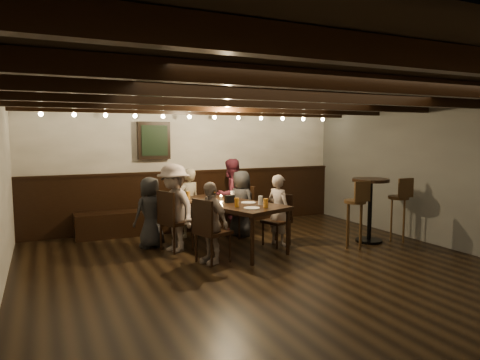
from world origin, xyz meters
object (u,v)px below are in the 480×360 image
person_right_far (278,210)px  bar_stool_right (398,217)px  dining_table (228,206)px  high_top_table (370,201)px  bar_stool_left (355,223)px  person_bench_left (150,212)px  person_left_near (174,208)px  chair_left_near (176,232)px  chair_left_far (212,243)px  person_bench_centre (189,203)px  person_bench_right (231,195)px  person_left_far (210,223)px  chair_right_far (277,230)px  person_right_near (241,203)px  chair_right_near (240,221)px

person_right_far → bar_stool_right: person_right_far is taller
dining_table → high_top_table: high_top_table is taller
person_right_far → bar_stool_left: person_right_far is taller
person_bench_left → person_left_near: bearing=108.4°
chair_left_near → chair_left_far: (0.29, -0.85, -0.01)m
bar_stool_left → high_top_table: bearing=21.6°
person_bench_centre → person_right_far: 1.68m
person_bench_right → bar_stool_right: (2.33, -1.98, -0.28)m
chair_left_far → person_bench_centre: bearing=154.4°
person_right_far → bar_stool_left: (1.04, -0.70, -0.18)m
chair_left_near → person_bench_left: (-0.32, 0.37, 0.29)m
person_bench_left → high_top_table: bearing=141.7°
person_right_far → bar_stool_left: size_ratio=1.07×
dining_table → chair_left_far: 0.94m
person_left_far → person_bench_right: bearing=129.3°
person_bench_right → bar_stool_right: bearing=120.7°
chair_left_near → bar_stool_right: size_ratio=0.87×
chair_left_far → person_bench_centre: (0.19, 1.65, 0.34)m
chair_right_far → bar_stool_left: bearing=-142.0°
person_bench_left → person_bench_right: person_bench_right is taller
person_left_far → chair_right_far: bearing=90.0°
dining_table → high_top_table: bearing=-34.8°
dining_table → person_bench_centre: 1.05m
person_right_near → bar_stool_left: (1.33, -1.56, -0.19)m
high_top_table → dining_table: bearing=164.1°
chair_left_far → chair_right_near: 1.70m
person_bench_left → high_top_table: (3.54, -1.24, 0.14)m
chair_left_far → bar_stool_right: bearing=68.1°
high_top_table → bar_stool_left: 0.62m
person_left_near → bar_stool_right: 3.89m
person_left_near → bar_stool_right: (3.75, -1.02, -0.28)m
person_bench_left → person_left_near: person_left_near is taller
person_bench_right → person_right_far: person_bench_right is taller
person_bench_centre → bar_stool_right: (3.23, -1.83, -0.21)m
person_right_near → person_right_far: bearing=-180.0°
chair_right_near → person_bench_left: 1.71m
person_bench_left → person_left_far: (0.58, -1.23, 0.01)m
person_bench_right → person_right_far: size_ratio=1.17×
bar_stool_right → person_right_near: bearing=150.2°
chair_left_far → person_right_far: person_right_far is taller
person_bench_left → bar_stool_right: bearing=142.0°
chair_right_far → person_bench_left: (-1.97, 0.75, 0.32)m
person_bench_left → person_bench_centre: bearing=-170.5°
person_bench_right → dining_table: bearing=45.0°
person_bench_left → person_right_near: bearing=164.7°
dining_table → bar_stool_right: bar_stool_right is taller
chair_right_near → person_bench_right: size_ratio=0.66×
chair_left_far → chair_right_near: chair_left_far is taller
dining_table → chair_left_far: (-0.53, -0.66, -0.41)m
chair_left_near → chair_left_far: chair_left_near is taller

